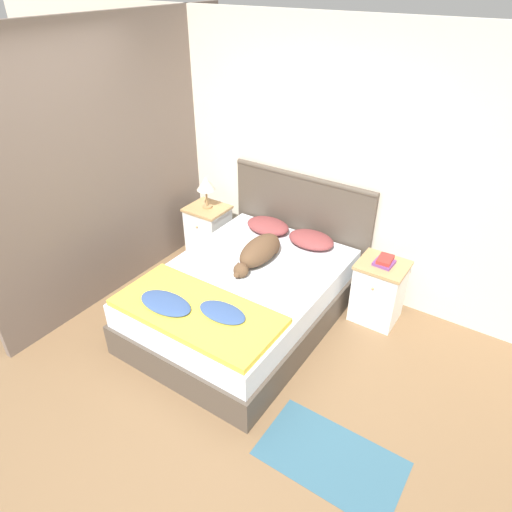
{
  "coord_description": "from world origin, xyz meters",
  "views": [
    {
      "loc": [
        1.95,
        -1.68,
        2.86
      ],
      "look_at": [
        0.01,
        1.23,
        0.62
      ],
      "focal_mm": 32.0,
      "sensor_mm": 36.0,
      "label": 1
    }
  ],
  "objects_px": {
    "bed": "(244,299)",
    "nightstand_right": "(378,291)",
    "pillow_left": "(268,226)",
    "dog": "(259,252)",
    "pillow_right": "(311,240)",
    "nightstand_left": "(209,232)",
    "table_lamp": "(206,184)",
    "book_stack": "(385,261)"
  },
  "relations": [
    {
      "from": "bed",
      "to": "nightstand_right",
      "type": "xyz_separation_m",
      "value": [
        1.01,
        0.74,
        0.05
      ]
    },
    {
      "from": "book_stack",
      "to": "nightstand_right",
      "type": "bearing_deg",
      "value": -137.29
    },
    {
      "from": "bed",
      "to": "book_stack",
      "type": "height_order",
      "value": "book_stack"
    },
    {
      "from": "bed",
      "to": "nightstand_right",
      "type": "height_order",
      "value": "nightstand_right"
    },
    {
      "from": "book_stack",
      "to": "table_lamp",
      "type": "xyz_separation_m",
      "value": [
        -2.02,
        -0.0,
        0.24
      ]
    },
    {
      "from": "pillow_left",
      "to": "pillow_right",
      "type": "height_order",
      "value": "same"
    },
    {
      "from": "nightstand_right",
      "to": "pillow_left",
      "type": "height_order",
      "value": "pillow_left"
    },
    {
      "from": "nightstand_right",
      "to": "pillow_left",
      "type": "xyz_separation_m",
      "value": [
        -1.26,
        0.06,
        0.28
      ]
    },
    {
      "from": "nightstand_right",
      "to": "book_stack",
      "type": "distance_m",
      "value": 0.33
    },
    {
      "from": "pillow_left",
      "to": "bed",
      "type": "bearing_deg",
      "value": -72.51
    },
    {
      "from": "pillow_right",
      "to": "dog",
      "type": "bearing_deg",
      "value": -116.0
    },
    {
      "from": "pillow_right",
      "to": "book_stack",
      "type": "distance_m",
      "value": 0.76
    },
    {
      "from": "nightstand_left",
      "to": "pillow_left",
      "type": "xyz_separation_m",
      "value": [
        0.76,
        0.06,
        0.28
      ]
    },
    {
      "from": "nightstand_right",
      "to": "dog",
      "type": "bearing_deg",
      "value": -154.98
    },
    {
      "from": "pillow_left",
      "to": "dog",
      "type": "bearing_deg",
      "value": -65.47
    },
    {
      "from": "pillow_left",
      "to": "dog",
      "type": "distance_m",
      "value": 0.59
    },
    {
      "from": "nightstand_left",
      "to": "dog",
      "type": "height_order",
      "value": "dog"
    },
    {
      "from": "book_stack",
      "to": "dog",
      "type": "bearing_deg",
      "value": -154.86
    },
    {
      "from": "dog",
      "to": "table_lamp",
      "type": "bearing_deg",
      "value": 154.42
    },
    {
      "from": "bed",
      "to": "nightstand_right",
      "type": "relative_size",
      "value": 3.31
    },
    {
      "from": "bed",
      "to": "pillow_left",
      "type": "height_order",
      "value": "pillow_left"
    },
    {
      "from": "book_stack",
      "to": "pillow_left",
      "type": "bearing_deg",
      "value": 177.53
    },
    {
      "from": "nightstand_right",
      "to": "pillow_right",
      "type": "bearing_deg",
      "value": 175.48
    },
    {
      "from": "table_lamp",
      "to": "nightstand_left",
      "type": "bearing_deg",
      "value": -90.0
    },
    {
      "from": "nightstand_right",
      "to": "book_stack",
      "type": "xyz_separation_m",
      "value": [
        0.01,
        0.01,
        0.33
      ]
    },
    {
      "from": "pillow_right",
      "to": "nightstand_right",
      "type": "bearing_deg",
      "value": -4.52
    },
    {
      "from": "bed",
      "to": "dog",
      "type": "relative_size",
      "value": 2.68
    },
    {
      "from": "pillow_left",
      "to": "table_lamp",
      "type": "distance_m",
      "value": 0.81
    },
    {
      "from": "bed",
      "to": "dog",
      "type": "height_order",
      "value": "dog"
    },
    {
      "from": "dog",
      "to": "nightstand_left",
      "type": "bearing_deg",
      "value": 154.61
    },
    {
      "from": "nightstand_right",
      "to": "dog",
      "type": "distance_m",
      "value": 1.17
    },
    {
      "from": "nightstand_right",
      "to": "book_stack",
      "type": "height_order",
      "value": "book_stack"
    },
    {
      "from": "bed",
      "to": "nightstand_right",
      "type": "bearing_deg",
      "value": 36.3
    },
    {
      "from": "dog",
      "to": "book_stack",
      "type": "xyz_separation_m",
      "value": [
        1.02,
        0.48,
        0.01
      ]
    },
    {
      "from": "nightstand_left",
      "to": "nightstand_right",
      "type": "relative_size",
      "value": 1.0
    },
    {
      "from": "pillow_right",
      "to": "nightstand_left",
      "type": "bearing_deg",
      "value": -177.28
    },
    {
      "from": "book_stack",
      "to": "nightstand_left",
      "type": "bearing_deg",
      "value": -179.85
    },
    {
      "from": "pillow_left",
      "to": "pillow_right",
      "type": "xyz_separation_m",
      "value": [
        0.5,
        0.0,
        0.0
      ]
    },
    {
      "from": "pillow_right",
      "to": "table_lamp",
      "type": "distance_m",
      "value": 1.3
    },
    {
      "from": "dog",
      "to": "table_lamp",
      "type": "distance_m",
      "value": 1.14
    },
    {
      "from": "bed",
      "to": "pillow_left",
      "type": "distance_m",
      "value": 0.9
    },
    {
      "from": "nightstand_left",
      "to": "dog",
      "type": "bearing_deg",
      "value": -25.39
    }
  ]
}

